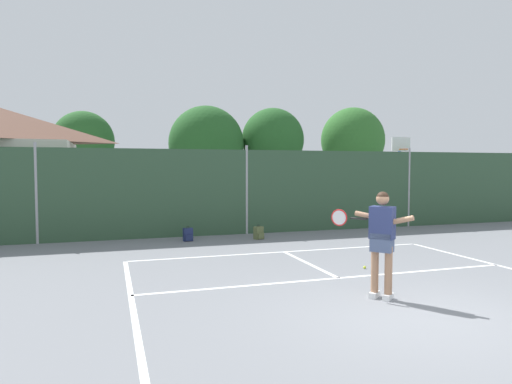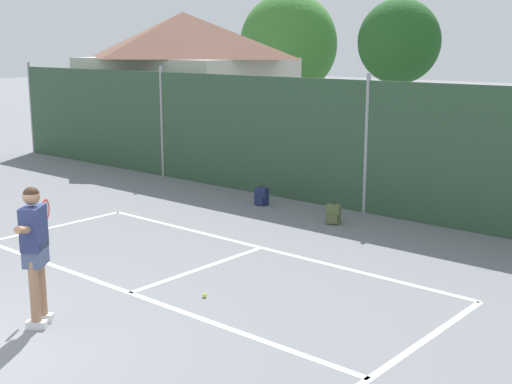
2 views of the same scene
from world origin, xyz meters
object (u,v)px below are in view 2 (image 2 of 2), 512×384
Objects in this scene: tennis_ball at (205,295)px; backpack_navy at (261,197)px; backpack_olive at (333,214)px; tennis_player at (35,243)px.

backpack_navy is (-3.13, 5.02, 0.16)m from tennis_ball.
backpack_olive is (-0.95, 4.70, 0.16)m from tennis_ball.
tennis_ball is 5.92m from backpack_navy.
backpack_navy is (-2.17, 7.11, -0.92)m from tennis_player.
tennis_player is at bearing -114.77° from tennis_ball.
tennis_ball is 0.14× the size of backpack_navy.
backpack_olive is at bearing 89.84° from tennis_player.
tennis_player is 28.10× the size of tennis_ball.
tennis_player is 2.55m from tennis_ball.
backpack_olive is (0.02, 6.79, -0.92)m from tennis_player.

